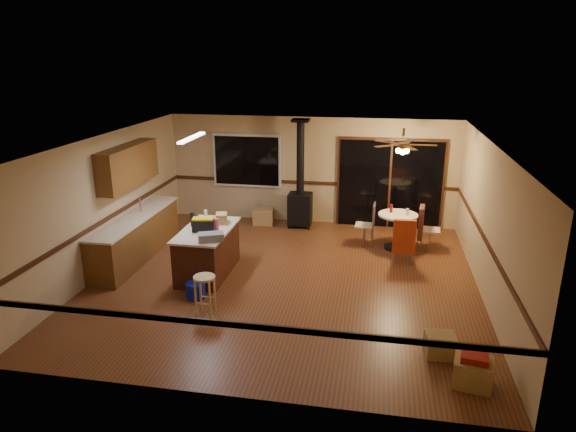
% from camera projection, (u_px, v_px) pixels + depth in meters
% --- Properties ---
extents(floor, '(7.00, 7.00, 0.00)m').
position_uv_depth(floor, '(285.00, 279.00, 9.63)').
color(floor, brown).
rests_on(floor, ground).
extents(ceiling, '(7.00, 7.00, 0.00)m').
position_uv_depth(ceiling, '(285.00, 141.00, 8.83)').
color(ceiling, silver).
rests_on(ceiling, ground).
extents(wall_back, '(7.00, 0.00, 7.00)m').
position_uv_depth(wall_back, '(311.00, 171.00, 12.51)').
color(wall_back, tan).
rests_on(wall_back, ground).
extents(wall_front, '(7.00, 0.00, 7.00)m').
position_uv_depth(wall_front, '(230.00, 302.00, 5.95)').
color(wall_front, tan).
rests_on(wall_front, ground).
extents(wall_left, '(0.00, 7.00, 7.00)m').
position_uv_depth(wall_left, '(106.00, 203.00, 9.82)').
color(wall_left, tan).
rests_on(wall_left, ground).
extents(wall_right, '(0.00, 7.00, 7.00)m').
position_uv_depth(wall_right, '(489.00, 224.00, 8.64)').
color(wall_right, tan).
rests_on(wall_right, ground).
extents(chair_rail, '(7.00, 7.00, 0.08)m').
position_uv_depth(chair_rail, '(285.00, 229.00, 9.32)').
color(chair_rail, '#391C0E').
rests_on(chair_rail, ground).
extents(window, '(1.72, 0.10, 1.32)m').
position_uv_depth(window, '(247.00, 161.00, 12.67)').
color(window, black).
rests_on(window, ground).
extents(sliding_door, '(2.52, 0.10, 2.10)m').
position_uv_depth(sliding_door, '(390.00, 185.00, 12.22)').
color(sliding_door, black).
rests_on(sliding_door, ground).
extents(lower_cabinets, '(0.60, 3.00, 0.86)m').
position_uv_depth(lower_cabinets, '(136.00, 238.00, 10.51)').
color(lower_cabinets, brown).
rests_on(lower_cabinets, ground).
extents(countertop, '(0.64, 3.04, 0.04)m').
position_uv_depth(countertop, '(134.00, 217.00, 10.37)').
color(countertop, beige).
rests_on(countertop, lower_cabinets).
extents(upper_cabinets, '(0.35, 2.00, 0.80)m').
position_uv_depth(upper_cabinets, '(128.00, 165.00, 10.26)').
color(upper_cabinets, brown).
rests_on(upper_cabinets, ground).
extents(kitchen_island, '(0.88, 1.68, 0.90)m').
position_uv_depth(kitchen_island, '(208.00, 251.00, 9.74)').
color(kitchen_island, '#3B190F').
rests_on(kitchen_island, ground).
extents(wood_stove, '(0.55, 0.50, 2.52)m').
position_uv_depth(wood_stove, '(300.00, 198.00, 12.30)').
color(wood_stove, black).
rests_on(wood_stove, ground).
extents(ceiling_fan, '(0.24, 0.24, 0.55)m').
position_uv_depth(ceiling_fan, '(403.00, 147.00, 10.46)').
color(ceiling_fan, brown).
rests_on(ceiling_fan, ceiling).
extents(fluorescent_strip, '(0.10, 1.20, 0.04)m').
position_uv_depth(fluorescent_strip, '(192.00, 138.00, 9.43)').
color(fluorescent_strip, white).
rests_on(fluorescent_strip, ceiling).
extents(toolbox_grey, '(0.50, 0.40, 0.14)m').
position_uv_depth(toolbox_grey, '(211.00, 237.00, 9.01)').
color(toolbox_grey, slate).
rests_on(toolbox_grey, kitchen_island).
extents(toolbox_black, '(0.43, 0.28, 0.22)m').
position_uv_depth(toolbox_black, '(203.00, 225.00, 9.48)').
color(toolbox_black, black).
rests_on(toolbox_black, kitchen_island).
extents(toolbox_yellow_lid, '(0.42, 0.27, 0.03)m').
position_uv_depth(toolbox_yellow_lid, '(203.00, 219.00, 9.44)').
color(toolbox_yellow_lid, gold).
rests_on(toolbox_yellow_lid, toolbox_black).
extents(box_on_island, '(0.28, 0.33, 0.19)m').
position_uv_depth(box_on_island, '(222.00, 218.00, 9.93)').
color(box_on_island, '#9C7C45').
rests_on(box_on_island, kitchen_island).
extents(bottle_dark, '(0.09, 0.09, 0.28)m').
position_uv_depth(bottle_dark, '(192.00, 219.00, 9.75)').
color(bottle_dark, black).
rests_on(bottle_dark, kitchen_island).
extents(bottle_pink, '(0.10, 0.10, 0.24)m').
position_uv_depth(bottle_pink, '(217.00, 225.00, 9.48)').
color(bottle_pink, '#D84C8C').
rests_on(bottle_pink, kitchen_island).
extents(bottle_white, '(0.08, 0.08, 0.19)m').
position_uv_depth(bottle_white, '(206.00, 215.00, 10.12)').
color(bottle_white, white).
rests_on(bottle_white, kitchen_island).
extents(bar_stool, '(0.38, 0.38, 0.65)m').
position_uv_depth(bar_stool, '(205.00, 295.00, 8.30)').
color(bar_stool, tan).
rests_on(bar_stool, floor).
extents(blue_bucket, '(0.34, 0.34, 0.28)m').
position_uv_depth(blue_bucket, '(196.00, 290.00, 8.86)').
color(blue_bucket, '#0B1AA2').
rests_on(blue_bucket, floor).
extents(dining_table, '(0.84, 0.84, 0.78)m').
position_uv_depth(dining_table, '(397.00, 225.00, 10.97)').
color(dining_table, black).
rests_on(dining_table, ground).
extents(glass_red, '(0.07, 0.07, 0.18)m').
position_uv_depth(glass_red, '(391.00, 208.00, 10.99)').
color(glass_red, '#590C14').
rests_on(glass_red, dining_table).
extents(glass_cream, '(0.07, 0.07, 0.15)m').
position_uv_depth(glass_cream, '(407.00, 212.00, 10.80)').
color(glass_cream, beige).
rests_on(glass_cream, dining_table).
extents(chair_left, '(0.43, 0.42, 0.51)m').
position_uv_depth(chair_left, '(370.00, 220.00, 11.14)').
color(chair_left, '#C3A790').
rests_on(chair_left, ground).
extents(chair_near, '(0.44, 0.47, 0.70)m').
position_uv_depth(chair_near, '(404.00, 236.00, 10.11)').
color(chair_near, '#C3A790').
rests_on(chair_near, ground).
extents(chair_right, '(0.50, 0.47, 0.70)m').
position_uv_depth(chair_right, '(422.00, 223.00, 10.93)').
color(chair_right, '#C3A790').
rests_on(chair_right, ground).
extents(box_under_window, '(0.52, 0.43, 0.39)m').
position_uv_depth(box_under_window, '(264.00, 216.00, 12.66)').
color(box_under_window, '#9C7C45').
rests_on(box_under_window, floor).
extents(box_corner_a, '(0.54, 0.48, 0.36)m').
position_uv_depth(box_corner_a, '(473.00, 373.00, 6.52)').
color(box_corner_a, '#9C7C45').
rests_on(box_corner_a, floor).
extents(box_corner_b, '(0.44, 0.39, 0.33)m').
position_uv_depth(box_corner_b, '(440.00, 345.00, 7.16)').
color(box_corner_b, '#9C7C45').
rests_on(box_corner_b, floor).
extents(box_small_red, '(0.37, 0.33, 0.09)m').
position_uv_depth(box_small_red, '(475.00, 357.00, 6.45)').
color(box_small_red, maroon).
rests_on(box_small_red, box_corner_a).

